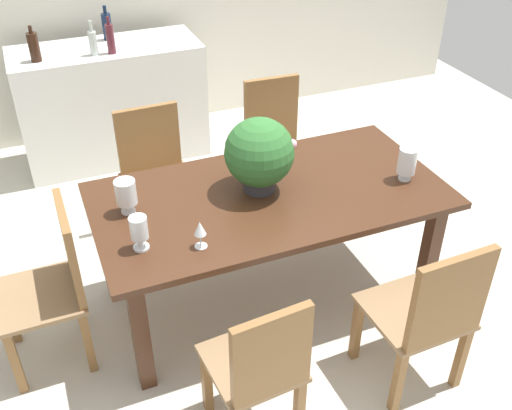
{
  "coord_description": "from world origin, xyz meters",
  "views": [
    {
      "loc": [
        -1.13,
        -2.68,
        2.6
      ],
      "look_at": [
        -0.06,
        -0.05,
        0.67
      ],
      "focal_mm": 41.9,
      "sensor_mm": 36.0,
      "label": 1
    }
  ],
  "objects_px": {
    "chair_near_right": "(429,313)",
    "crystal_vase_center_near": "(139,230)",
    "wine_bottle_tall": "(107,26)",
    "wine_bottle_clear": "(34,47)",
    "crystal_vase_left": "(407,162)",
    "wine_bottle_green": "(93,42)",
    "wine_bottle_dark": "(110,38)",
    "flower_centerpiece": "(259,154)",
    "wine_glass": "(200,230)",
    "chair_far_left": "(155,168)",
    "chair_near_left": "(261,368)",
    "dining_table": "(270,207)",
    "crystal_vase_right": "(126,193)",
    "chair_far_right": "(275,141)",
    "kitchen_counter": "(112,103)",
    "chair_head_end": "(56,280)"
  },
  "relations": [
    {
      "from": "chair_near_left",
      "to": "flower_centerpiece",
      "type": "distance_m",
      "value": 1.17
    },
    {
      "from": "flower_centerpiece",
      "to": "wine_bottle_dark",
      "type": "relative_size",
      "value": 1.52
    },
    {
      "from": "chair_far_left",
      "to": "kitchen_counter",
      "type": "xyz_separation_m",
      "value": [
        -0.06,
        1.22,
        -0.03
      ]
    },
    {
      "from": "wine_bottle_green",
      "to": "dining_table",
      "type": "bearing_deg",
      "value": -73.14
    },
    {
      "from": "chair_far_left",
      "to": "crystal_vase_left",
      "type": "height_order",
      "value": "crystal_vase_left"
    },
    {
      "from": "wine_bottle_tall",
      "to": "crystal_vase_center_near",
      "type": "bearing_deg",
      "value": -97.68
    },
    {
      "from": "chair_far_right",
      "to": "wine_bottle_clear",
      "type": "bearing_deg",
      "value": 145.92
    },
    {
      "from": "crystal_vase_right",
      "to": "wine_bottle_green",
      "type": "height_order",
      "value": "wine_bottle_green"
    },
    {
      "from": "chair_near_left",
      "to": "kitchen_counter",
      "type": "distance_m",
      "value": 3.09
    },
    {
      "from": "chair_near_right",
      "to": "kitchen_counter",
      "type": "xyz_separation_m",
      "value": [
        -0.96,
        3.1,
        -0.04
      ]
    },
    {
      "from": "kitchen_counter",
      "to": "chair_near_left",
      "type": "bearing_deg",
      "value": -88.65
    },
    {
      "from": "crystal_vase_center_near",
      "to": "wine_bottle_clear",
      "type": "relative_size",
      "value": 0.69
    },
    {
      "from": "flower_centerpiece",
      "to": "wine_bottle_tall",
      "type": "relative_size",
      "value": 1.58
    },
    {
      "from": "wine_bottle_green",
      "to": "wine_bottle_dark",
      "type": "bearing_deg",
      "value": -5.81
    },
    {
      "from": "chair_far_left",
      "to": "wine_bottle_tall",
      "type": "height_order",
      "value": "wine_bottle_tall"
    },
    {
      "from": "wine_bottle_green",
      "to": "crystal_vase_right",
      "type": "bearing_deg",
      "value": -95.13
    },
    {
      "from": "wine_bottle_dark",
      "to": "crystal_vase_center_near",
      "type": "bearing_deg",
      "value": -97.94
    },
    {
      "from": "chair_near_left",
      "to": "wine_bottle_green",
      "type": "bearing_deg",
      "value": -91.21
    },
    {
      "from": "crystal_vase_left",
      "to": "wine_bottle_green",
      "type": "bearing_deg",
      "value": 122.7
    },
    {
      "from": "chair_head_end",
      "to": "wine_bottle_tall",
      "type": "xyz_separation_m",
      "value": [
        0.77,
        2.32,
        0.56
      ]
    },
    {
      "from": "chair_far_right",
      "to": "wine_bottle_green",
      "type": "relative_size",
      "value": 3.78
    },
    {
      "from": "chair_near_right",
      "to": "crystal_vase_center_near",
      "type": "relative_size",
      "value": 5.16
    },
    {
      "from": "wine_bottle_dark",
      "to": "chair_head_end",
      "type": "bearing_deg",
      "value": -110.34
    },
    {
      "from": "chair_near_left",
      "to": "chair_far_left",
      "type": "height_order",
      "value": "chair_far_left"
    },
    {
      "from": "chair_far_right",
      "to": "crystal_vase_left",
      "type": "xyz_separation_m",
      "value": [
        0.33,
        -1.1,
        0.34
      ]
    },
    {
      "from": "chair_near_right",
      "to": "wine_bottle_clear",
      "type": "relative_size",
      "value": 3.56
    },
    {
      "from": "chair_far_right",
      "to": "chair_head_end",
      "type": "xyz_separation_m",
      "value": [
        -1.66,
        -0.94,
        -0.02
      ]
    },
    {
      "from": "chair_far_left",
      "to": "wine_bottle_dark",
      "type": "height_order",
      "value": "wine_bottle_dark"
    },
    {
      "from": "chair_near_right",
      "to": "wine_bottle_clear",
      "type": "height_order",
      "value": "wine_bottle_clear"
    },
    {
      "from": "dining_table",
      "to": "chair_head_end",
      "type": "height_order",
      "value": "chair_head_end"
    },
    {
      "from": "chair_far_left",
      "to": "wine_bottle_clear",
      "type": "xyz_separation_m",
      "value": [
        -0.59,
        1.1,
        0.57
      ]
    },
    {
      "from": "chair_far_left",
      "to": "wine_glass",
      "type": "bearing_deg",
      "value": -94.28
    },
    {
      "from": "crystal_vase_left",
      "to": "wine_bottle_green",
      "type": "distance_m",
      "value": 2.58
    },
    {
      "from": "crystal_vase_center_near",
      "to": "wine_bottle_dark",
      "type": "distance_m",
      "value": 2.24
    },
    {
      "from": "crystal_vase_right",
      "to": "wine_glass",
      "type": "relative_size",
      "value": 1.29
    },
    {
      "from": "chair_head_end",
      "to": "chair_near_right",
      "type": "bearing_deg",
      "value": 59.88
    },
    {
      "from": "chair_far_right",
      "to": "chair_far_left",
      "type": "height_order",
      "value": "chair_far_right"
    },
    {
      "from": "crystal_vase_left",
      "to": "chair_far_right",
      "type": "bearing_deg",
      "value": 106.89
    },
    {
      "from": "wine_glass",
      "to": "wine_bottle_green",
      "type": "xyz_separation_m",
      "value": [
        -0.1,
        2.32,
        0.2
      ]
    },
    {
      "from": "chair_far_right",
      "to": "chair_near_right",
      "type": "distance_m",
      "value": 1.88
    },
    {
      "from": "dining_table",
      "to": "crystal_vase_right",
      "type": "height_order",
      "value": "crystal_vase_right"
    },
    {
      "from": "chair_near_left",
      "to": "crystal_vase_right",
      "type": "bearing_deg",
      "value": -76.43
    },
    {
      "from": "flower_centerpiece",
      "to": "wine_glass",
      "type": "xyz_separation_m",
      "value": [
        -0.47,
        -0.38,
        -0.13
      ]
    },
    {
      "from": "chair_far_left",
      "to": "crystal_vase_left",
      "type": "bearing_deg",
      "value": -43.3
    },
    {
      "from": "dining_table",
      "to": "crystal_vase_center_near",
      "type": "distance_m",
      "value": 0.84
    },
    {
      "from": "chair_far_right",
      "to": "chair_far_left",
      "type": "xyz_separation_m",
      "value": [
        -0.9,
        0.0,
        -0.03
      ]
    },
    {
      "from": "chair_near_left",
      "to": "crystal_vase_center_near",
      "type": "xyz_separation_m",
      "value": [
        -0.35,
        0.7,
        0.38
      ]
    },
    {
      "from": "chair_head_end",
      "to": "dining_table",
      "type": "bearing_deg",
      "value": 89.33
    },
    {
      "from": "crystal_vase_right",
      "to": "kitchen_counter",
      "type": "distance_m",
      "value": 2.1
    },
    {
      "from": "flower_centerpiece",
      "to": "crystal_vase_right",
      "type": "bearing_deg",
      "value": 175.58
    }
  ]
}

